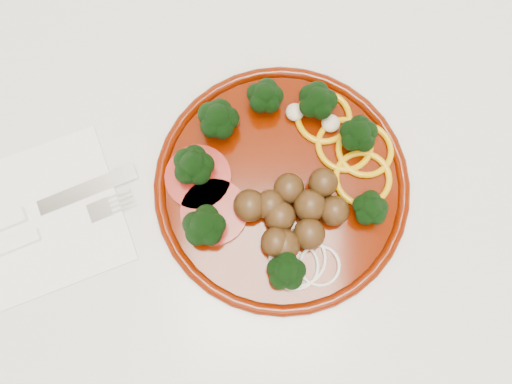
{
  "coord_description": "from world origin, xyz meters",
  "views": [
    {
      "loc": [
        -0.15,
        1.54,
        1.48
      ],
      "look_at": [
        -0.15,
        1.66,
        0.92
      ],
      "focal_mm": 35.0,
      "sensor_mm": 36.0,
      "label": 1
    }
  ],
  "objects_px": {
    "napkin": "(45,217)",
    "fork": "(24,240)",
    "knife": "(20,216)",
    "plate": "(283,183)"
  },
  "relations": [
    {
      "from": "knife",
      "to": "fork",
      "type": "xyz_separation_m",
      "value": [
        0.01,
        -0.03,
        -0.0
      ]
    },
    {
      "from": "napkin",
      "to": "knife",
      "type": "distance_m",
      "value": 0.03
    },
    {
      "from": "knife",
      "to": "fork",
      "type": "height_order",
      "value": "knife"
    },
    {
      "from": "fork",
      "to": "knife",
      "type": "bearing_deg",
      "value": 83.0
    },
    {
      "from": "plate",
      "to": "knife",
      "type": "height_order",
      "value": "plate"
    },
    {
      "from": "napkin",
      "to": "fork",
      "type": "distance_m",
      "value": 0.03
    },
    {
      "from": "plate",
      "to": "fork",
      "type": "height_order",
      "value": "plate"
    },
    {
      "from": "fork",
      "to": "napkin",
      "type": "bearing_deg",
      "value": 33.31
    },
    {
      "from": "plate",
      "to": "knife",
      "type": "relative_size",
      "value": 1.42
    },
    {
      "from": "napkin",
      "to": "fork",
      "type": "relative_size",
      "value": 0.92
    }
  ]
}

